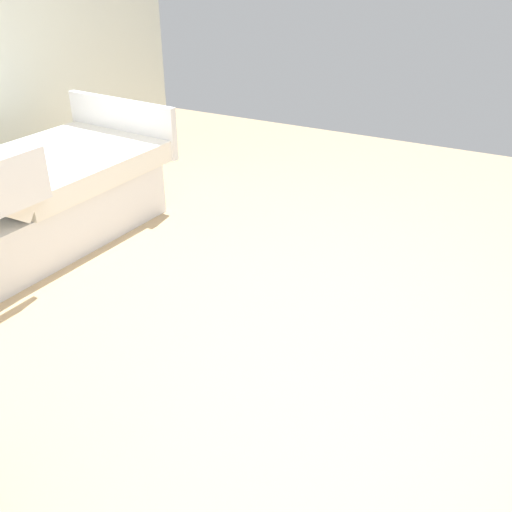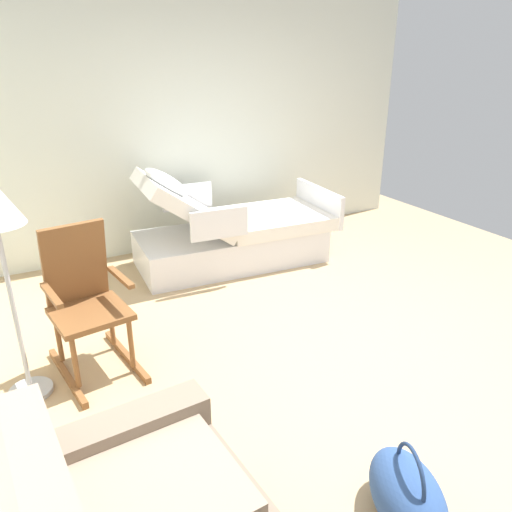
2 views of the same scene
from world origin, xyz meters
name	(u,v)px [view 1 (image 1 of 2)]	position (x,y,z in m)	size (l,w,h in m)	color
ground_plane	(278,319)	(0.00, 0.00, 0.00)	(6.31, 6.31, 0.00)	tan
hospital_bed	(2,204)	(1.77, 0.10, 0.31)	(1.12, 2.12, 1.14)	silver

